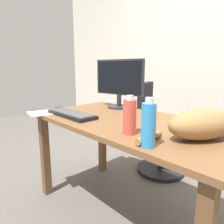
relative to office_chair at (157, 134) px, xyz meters
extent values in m
plane|color=#59544F|center=(0.26, -0.71, -0.40)|extent=(8.00, 8.00, 0.00)
cube|color=brown|center=(0.26, -0.71, 0.31)|extent=(1.44, 0.75, 0.03)
cube|color=brown|center=(-0.40, -1.02, -0.05)|extent=(0.06, 0.06, 0.69)
cube|color=brown|center=(-0.40, -0.40, -0.05)|extent=(0.06, 0.06, 0.69)
cylinder|color=black|center=(0.05, 0.02, -0.38)|extent=(0.48, 0.48, 0.04)
cylinder|color=black|center=(0.05, 0.02, -0.17)|extent=(0.06, 0.06, 0.46)
cylinder|color=black|center=(0.05, 0.02, 0.09)|extent=(0.44, 0.44, 0.06)
cube|color=black|center=(-0.13, -0.05, 0.32)|extent=(0.18, 0.35, 0.40)
cylinder|color=#232328|center=(-0.11, -0.45, 0.33)|extent=(0.20, 0.20, 0.01)
cylinder|color=#232328|center=(-0.11, -0.45, 0.39)|extent=(0.04, 0.04, 0.10)
cube|color=#232328|center=(-0.11, -0.45, 0.59)|extent=(0.48, 0.10, 0.30)
cube|color=black|center=(-0.11, -0.46, 0.59)|extent=(0.45, 0.07, 0.27)
cube|color=black|center=(-0.12, -0.93, 0.33)|extent=(0.44, 0.15, 0.02)
cube|color=#444447|center=(-0.12, -0.93, 0.35)|extent=(0.40, 0.12, 0.00)
ellipsoid|color=olive|center=(0.75, -0.74, 0.40)|extent=(0.32, 0.40, 0.15)
cylinder|color=olive|center=(0.60, -0.96, 0.34)|extent=(0.04, 0.18, 0.03)
ellipsoid|color=#333338|center=(-0.37, -0.89, 0.34)|extent=(0.11, 0.06, 0.04)
cube|color=white|center=(-0.35, -0.99, 0.32)|extent=(0.26, 0.33, 0.00)
cylinder|color=#D84C3D|center=(0.46, -0.94, 0.41)|extent=(0.07, 0.07, 0.18)
cylinder|color=silver|center=(0.46, -0.94, 0.51)|extent=(0.04, 0.04, 0.02)
cylinder|color=#2D8CD1|center=(0.63, -1.02, 0.42)|extent=(0.06, 0.06, 0.20)
cylinder|color=silver|center=(0.63, -1.02, 0.53)|extent=(0.04, 0.04, 0.02)
camera|label=1|loc=(1.16, -1.73, 0.66)|focal=33.33mm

